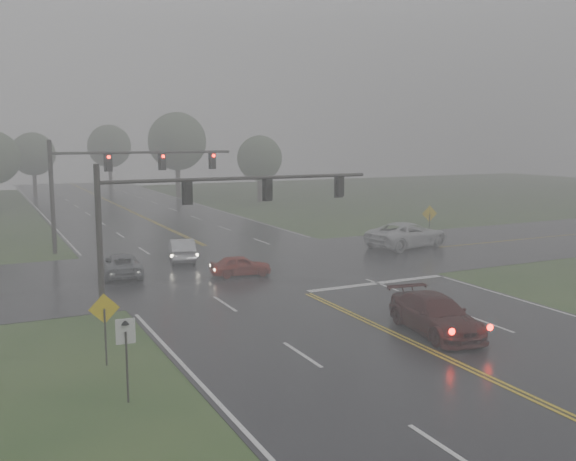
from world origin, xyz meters
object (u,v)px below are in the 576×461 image
sedan_red (241,276)px  sedan_silver (182,261)px  sedan_maroon (435,333)px  pickup_white (407,247)px  car_grey (121,276)px  signal_gantry_near (193,206)px  signal_gantry_far (111,173)px

sedan_red → sedan_silver: 6.17m
sedan_maroon → pickup_white: (11.40, 17.20, 0.00)m
sedan_maroon → sedan_red: 13.92m
sedan_maroon → car_grey: sedan_maroon is taller
sedan_maroon → sedan_silver: 20.08m
sedan_red → pickup_white: size_ratio=0.54×
sedan_red → sedan_maroon: bearing=-158.2°
sedan_maroon → sedan_silver: bearing=111.6°
pickup_white → signal_gantry_near: bearing=104.4°
sedan_red → car_grey: 6.91m
sedan_red → signal_gantry_near: signal_gantry_near is taller
sedan_red → signal_gantry_far: size_ratio=0.27×
sedan_silver → car_grey: bearing=44.9°
signal_gantry_far → sedan_maroon: bearing=-73.1°
sedan_maroon → signal_gantry_near: signal_gantry_near is taller
signal_gantry_near → signal_gantry_far: 17.75m
sedan_red → pickup_white: (14.44, 3.62, 0.00)m
sedan_red → sedan_silver: bearing=25.1°
pickup_white → signal_gantry_near: 21.58m
sedan_silver → signal_gantry_far: bearing=-51.5°
sedan_red → sedan_silver: (-1.69, 5.93, 0.00)m
sedan_red → signal_gantry_near: bearing=149.7°
car_grey → pickup_white: pickup_white is taller
pickup_white → signal_gantry_far: size_ratio=0.50×
pickup_white → signal_gantry_far: (-19.25, 8.64, 5.41)m
sedan_maroon → pickup_white: 20.64m
car_grey → sedan_maroon: bearing=124.5°
sedan_silver → car_grey: sedan_silver is taller
sedan_maroon → pickup_white: bearing=64.4°
sedan_silver → sedan_maroon: bearing=115.9°
sedan_maroon → signal_gantry_near: 12.09m
car_grey → signal_gantry_far: (1.39, 9.21, 5.41)m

